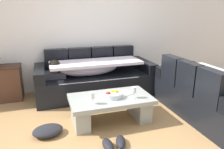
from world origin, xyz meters
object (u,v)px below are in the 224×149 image
Objects in this scene: couch_near_window at (206,95)px; fruit_bowl at (113,94)px; side_cabinet at (1,83)px; wine_glass_near_left at (92,96)px; coffee_table at (111,106)px; open_magazine at (123,93)px; pair_of_shoes at (114,143)px; crumpled_garment at (48,131)px; couch_along_wall at (94,78)px; wine_glass_near_right at (134,90)px.

couch_near_window is 1.49m from fruit_bowl.
wine_glass_near_left is at bearing -48.17° from side_cabinet.
open_magazine is at bearing 16.93° from coffee_table.
crumpled_garment is (-0.76, 0.52, 0.01)m from pair_of_shoes.
couch_along_wall is 1.34m from wine_glass_near_left.
fruit_bowl is 0.39× the size of side_cabinet.
couch_along_wall reaches higher than fruit_bowl.
pair_of_shoes is (-0.38, -0.71, -0.34)m from open_magazine.
couch_near_window is at bearing -3.22° from crumpled_garment.
wine_glass_near_left is at bearing -153.69° from coffee_table.
fruit_bowl is at bearing -39.01° from side_cabinet.
couch_near_window is 1.43× the size of coffee_table.
couch_near_window is 6.14× the size of fruit_bowl.
fruit_bowl is (-1.47, 0.25, 0.09)m from couch_near_window.
couch_near_window is 2.44m from crumpled_garment.
pair_of_shoes is (-0.16, -1.78, -0.29)m from couch_along_wall.
fruit_bowl is at bearing 22.83° from wine_glass_near_left.
couch_along_wall is 6.82× the size of pair_of_shoes.
couch_along_wall is 7.97× the size of open_magazine.
wine_glass_near_left is at bearing 86.70° from couch_near_window.
crumpled_garment reaches higher than pair_of_shoes.
open_magazine is at bearing -34.35° from side_cabinet.
side_cabinet is at bearing 142.89° from wine_glass_near_right.
crumpled_garment is at bearing 177.05° from wine_glass_near_left.
fruit_bowl reaches higher than coffee_table.
couch_along_wall is 1.81m from pair_of_shoes.
couch_near_window is 4.30× the size of crumpled_garment.
pair_of_shoes is at bearing -106.19° from fruit_bowl.
crumpled_garment is (-0.61, 0.03, -0.44)m from wine_glass_near_left.
wine_glass_near_right is (0.30, -1.27, 0.16)m from couch_along_wall.
side_cabinet is (-3.17, 1.62, -0.01)m from couch_near_window.
open_magazine is at bearing 112.13° from wine_glass_near_right.
pair_of_shoes is at bearing -52.99° from side_cabinet.
couch_along_wall is 1.86× the size of coffee_table.
crumpled_garment is (-1.15, -0.19, -0.33)m from open_magazine.
crumpled_garment is at bearing -173.29° from fruit_bowl.
couch_along_wall is 1.09m from open_magazine.
wine_glass_near_left is 0.62m from wine_glass_near_right.
open_magazine is 0.88m from pair_of_shoes.
couch_near_window reaches higher than open_magazine.
couch_near_window is 1.82m from wine_glass_near_left.
fruit_bowl reaches higher than open_magazine.
couch_along_wall is at bearing 79.11° from open_magazine.
coffee_table is at bearing 80.21° from couch_near_window.
side_cabinet is (-1.98, 1.50, -0.17)m from wine_glass_near_right.
side_cabinet reaches higher than wine_glass_near_right.
pair_of_shoes is (0.16, -0.49, -0.45)m from wine_glass_near_left.
couch_near_window is 1.21m from wine_glass_near_right.
couch_near_window reaches higher than crumpled_garment.
coffee_table is 0.18m from fruit_bowl.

